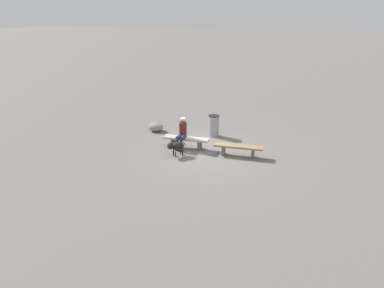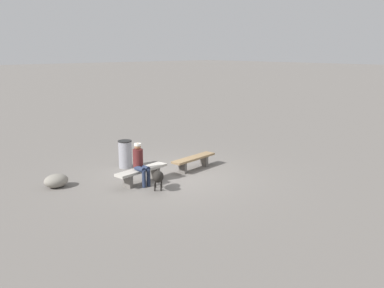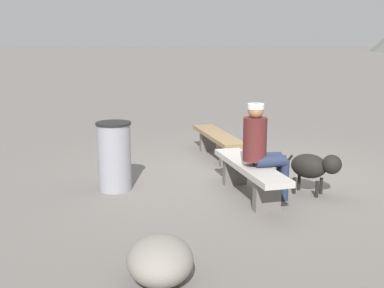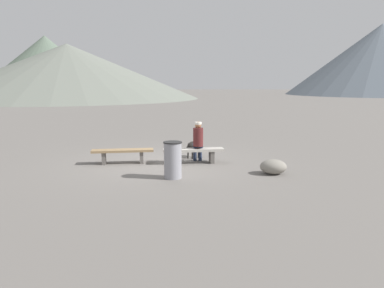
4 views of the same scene
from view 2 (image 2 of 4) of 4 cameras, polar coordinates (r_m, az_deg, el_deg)
ground at (r=13.12m, az=-2.88°, el=-4.68°), size 210.00×210.00×0.06m
bench_left at (r=13.80m, az=0.24°, el=-2.23°), size 1.86×0.59×0.43m
bench_right at (r=12.51m, az=-6.97°, el=-3.91°), size 1.84×0.59×0.45m
seated_person at (r=12.25m, az=-7.23°, el=-2.43°), size 0.32×0.59×1.26m
dog at (r=11.81m, az=-4.75°, el=-4.58°), size 0.60×0.64×0.57m
trash_bin at (r=14.17m, az=-9.24°, el=-1.38°), size 0.47×0.47×0.94m
boulder at (r=12.71m, az=-18.30°, el=-4.86°), size 0.74×0.62×0.39m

